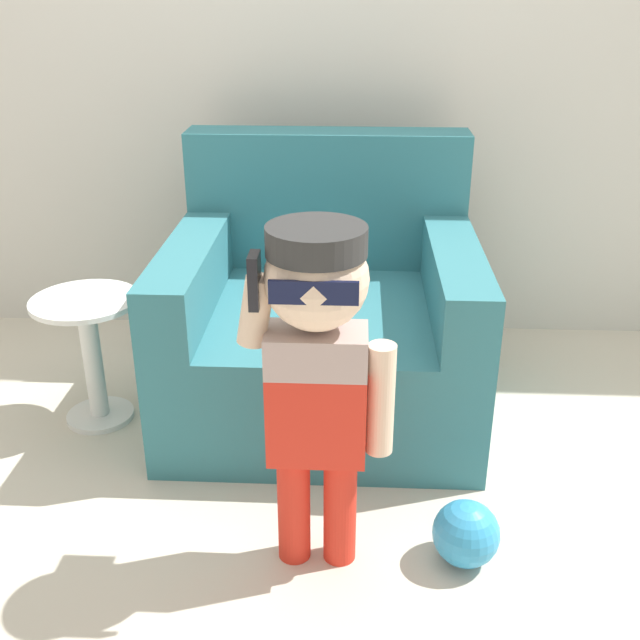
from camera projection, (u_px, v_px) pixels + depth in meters
The scene contains 6 objects.
ground_plane at pixel (290, 421), 2.70m from camera, with size 10.00×10.00×0.00m, color beige.
wall_back at pixel (303, 22), 2.94m from camera, with size 10.00×0.05×2.60m.
armchair at pixel (323, 319), 2.74m from camera, with size 1.07×1.01×0.94m.
person_child at pixel (317, 351), 1.81m from camera, with size 0.39×0.29×0.95m.
side_table at pixel (91, 348), 2.60m from camera, with size 0.37×0.37×0.47m.
toy_ball at pixel (466, 533), 2.02m from camera, with size 0.18×0.18×0.18m.
Camera 1 is at (0.23, -2.30, 1.46)m, focal length 42.00 mm.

